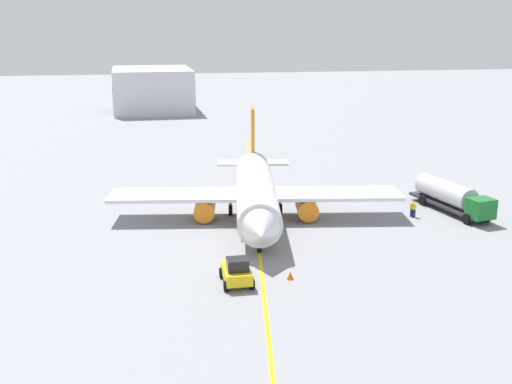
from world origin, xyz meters
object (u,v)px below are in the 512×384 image
fuel_tanker (451,196)px  refueling_worker (413,209)px  airplane (256,193)px  safety_cone_nose (290,275)px  pushback_tug (237,271)px

fuel_tanker → refueling_worker: 4.89m
airplane → fuel_tanker: 20.89m
fuel_tanker → safety_cone_nose: 25.56m
safety_cone_nose → refueling_worker: bearing=129.7°
fuel_tanker → pushback_tug: bearing=-59.9°
safety_cone_nose → airplane: bearing=179.4°
refueling_worker → pushback_tug: bearing=-56.4°
pushback_tug → refueling_worker: pushback_tug is taller
airplane → pushback_tug: size_ratio=8.37×
airplane → fuel_tanker: (1.23, 20.83, -1.03)m
pushback_tug → safety_cone_nose: pushback_tug is taller
airplane → refueling_worker: bearing=82.2°
airplane → fuel_tanker: size_ratio=2.61×
fuel_tanker → refueling_worker: size_ratio=6.74×
airplane → fuel_tanker: airplane is taller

